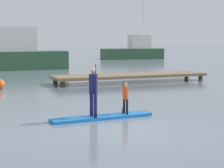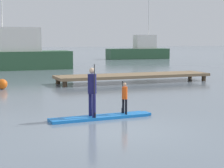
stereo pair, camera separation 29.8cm
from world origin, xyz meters
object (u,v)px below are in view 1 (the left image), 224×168
Objects in this scene: mooring_buoy_mid at (0,84)px; paddleboard_near at (102,117)px; paddler_adult at (93,89)px; fishing_boat_white_large at (10,53)px; trawler_grey_distant at (134,51)px; paddler_child_solo at (125,96)px.

paddleboard_near is at bearing -76.24° from mooring_buoy_mid.
paddler_adult is 24.04m from fishing_boat_white_large.
trawler_grey_distant is 34.80m from mooring_buoy_mid.
paddleboard_near is 6.54× the size of mooring_buoy_mid.
fishing_boat_white_large reaches higher than paddler_child_solo.
mooring_buoy_mid is (-21.20, -27.59, -0.85)m from trawler_grey_distant.
paddler_child_solo reaches higher than mooring_buoy_mid.
mooring_buoy_mid reaches higher than paddleboard_near.
paddleboard_near is at bearing -176.30° from paddler_child_solo.
fishing_boat_white_large is 17.47× the size of mooring_buoy_mid.
trawler_grey_distant is (19.16, 37.33, 0.06)m from paddler_adult.
fishing_boat_white_large reaches higher than paddler_adult.
trawler_grey_distant is at bearing 52.46° from mooring_buoy_mid.
paddler_adult is at bearing -91.39° from fishing_boat_white_large.
paddleboard_near is 0.42× the size of trawler_grey_distant.
fishing_boat_white_large is at bearing 79.61° from mooring_buoy_mid.
paddler_adult is 0.21× the size of trawler_grey_distant.
paddler_child_solo is (1.25, 0.08, -0.34)m from paddler_adult.
trawler_grey_distant is at bearing 64.32° from paddler_child_solo.
paddler_adult reaches higher than paddler_child_solo.
paddler_child_solo is at bearing 3.77° from paddler_adult.
fishing_boat_white_large is 22.85m from trawler_grey_distant.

